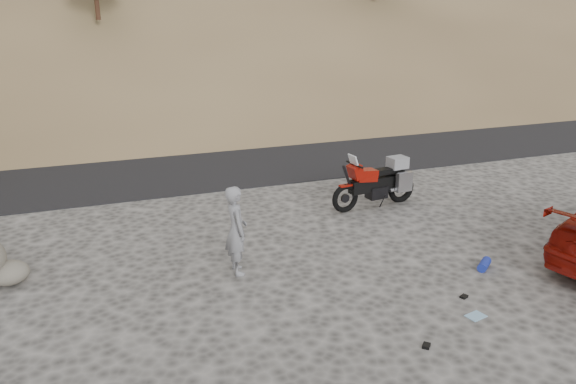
# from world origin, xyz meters

# --- Properties ---
(ground) EXTENTS (140.00, 140.00, 0.00)m
(ground) POSITION_xyz_m (0.00, 0.00, 0.00)
(ground) COLOR #3D3B39
(ground) RESTS_ON ground
(road) EXTENTS (120.00, 7.00, 0.05)m
(road) POSITION_xyz_m (0.00, 9.00, 0.00)
(road) COLOR black
(road) RESTS_ON ground
(motorcycle) EXTENTS (2.39, 0.86, 1.42)m
(motorcycle) POSITION_xyz_m (1.71, 3.07, 0.61)
(motorcycle) COLOR black
(motorcycle) RESTS_ON ground
(man) EXTENTS (0.40, 0.61, 1.68)m
(man) POSITION_xyz_m (-2.49, 0.79, 0.00)
(man) COLOR gray
(man) RESTS_ON ground
(small_rock) EXTENTS (0.88, 0.84, 0.42)m
(small_rock) POSITION_xyz_m (-6.43, 1.73, 0.21)
(small_rock) COLOR #5B574E
(small_rock) RESTS_ON ground
(gear_blue_mat) EXTENTS (0.44, 0.40, 0.17)m
(gear_blue_mat) POSITION_xyz_m (1.92, -0.69, 0.09)
(gear_blue_mat) COLOR navy
(gear_blue_mat) RESTS_ON ground
(gear_glove_a) EXTENTS (0.16, 0.14, 0.04)m
(gear_glove_a) POSITION_xyz_m (0.88, -1.48, 0.02)
(gear_glove_a) COLOR black
(gear_glove_a) RESTS_ON ground
(gear_glove_b) EXTENTS (0.17, 0.17, 0.05)m
(gear_glove_b) POSITION_xyz_m (-0.54, -2.51, 0.02)
(gear_glove_b) COLOR black
(gear_glove_b) RESTS_ON ground
(gear_blue_cloth) EXTENTS (0.35, 0.29, 0.01)m
(gear_blue_cloth) POSITION_xyz_m (0.68, -2.05, 0.01)
(gear_blue_cloth) COLOR #83AECB
(gear_blue_cloth) RESTS_ON ground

